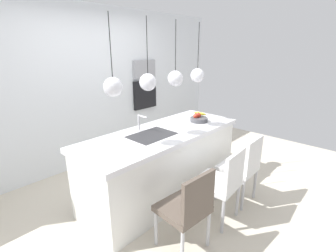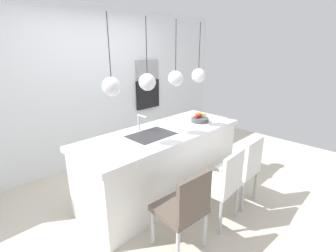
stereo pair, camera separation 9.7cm
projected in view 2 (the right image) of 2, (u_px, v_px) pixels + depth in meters
floor at (163, 192)px, 3.45m from camera, size 6.60×6.60×0.00m
back_wall at (95, 87)px, 4.15m from camera, size 6.00×0.10×2.60m
kitchen_island at (163, 163)px, 3.31m from camera, size 2.30×0.86×0.90m
sink_basin at (151, 135)px, 3.04m from camera, size 0.56×0.40×0.02m
faucet at (140, 121)px, 3.13m from camera, size 0.02×0.17×0.22m
fruit_bowl at (200, 119)px, 3.56m from camera, size 0.25×0.25×0.15m
microwave at (147, 69)px, 4.79m from camera, size 0.54×0.08×0.34m
oven at (148, 94)px, 4.94m from camera, size 0.56×0.08×0.56m
chair_near at (184, 207)px, 2.33m from camera, size 0.47×0.46×0.87m
chair_middle at (220, 182)px, 2.74m from camera, size 0.47×0.49×0.89m
chair_far at (243, 167)px, 3.09m from camera, size 0.43×0.44×0.90m
pendant_light_left at (112, 86)px, 2.48m from camera, size 0.20×0.20×0.80m
pendant_light_center_left at (147, 82)px, 2.81m from camera, size 0.20×0.20×0.80m
pendant_light_center_right at (176, 78)px, 3.13m from camera, size 0.20×0.20×0.80m
pendant_light_right at (199, 75)px, 3.45m from camera, size 0.20×0.20×0.80m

